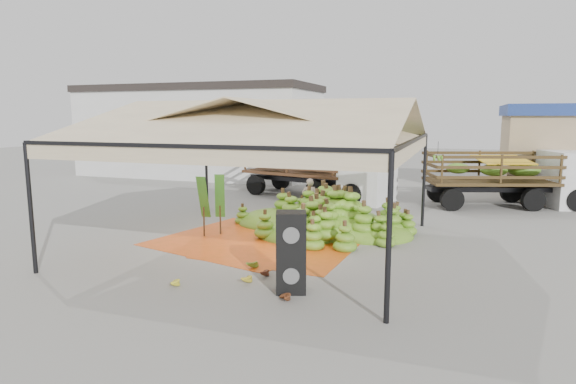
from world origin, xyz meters
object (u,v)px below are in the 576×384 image
(banana_heap, at_px, (324,209))
(vendor, at_px, (310,199))
(truck_left, at_px, (322,166))
(truck_right, at_px, (517,173))
(speaker_stack, at_px, (291,252))

(banana_heap, xyz_separation_m, vendor, (-0.85, 1.20, 0.08))
(banana_heap, relative_size, truck_left, 0.87)
(banana_heap, xyz_separation_m, truck_right, (6.12, 6.50, 0.70))
(banana_heap, distance_m, truck_left, 6.27)
(vendor, distance_m, truck_left, 4.91)
(speaker_stack, xyz_separation_m, truck_left, (-2.58, 11.49, 0.59))
(banana_heap, bearing_deg, speaker_stack, -81.39)
(speaker_stack, relative_size, truck_right, 0.25)
(speaker_stack, height_order, truck_right, truck_right)
(banana_heap, relative_size, speaker_stack, 3.67)
(banana_heap, bearing_deg, vendor, 125.39)
(vendor, xyz_separation_m, truck_right, (6.97, 5.31, 0.62))
(vendor, relative_size, truck_left, 0.21)
(truck_left, bearing_deg, speaker_stack, -63.51)
(speaker_stack, relative_size, vendor, 1.13)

